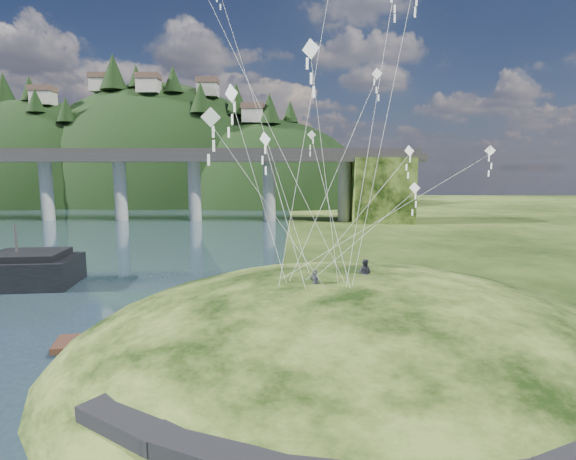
{
  "coord_description": "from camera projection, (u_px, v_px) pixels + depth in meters",
  "views": [
    {
      "loc": [
        4.5,
        -22.87,
        11.01
      ],
      "look_at": [
        4.0,
        6.0,
        7.0
      ],
      "focal_mm": 28.0,
      "sensor_mm": 36.0,
      "label": 1
    }
  ],
  "objects": [
    {
      "name": "ground",
      "position": [
        212.0,
        373.0,
        24.24
      ],
      "size": [
        320.0,
        320.0,
        0.0
      ],
      "primitive_type": "plane",
      "color": "black",
      "rests_on": "ground"
    },
    {
      "name": "grass_hill",
      "position": [
        355.0,
        383.0,
        26.29
      ],
      "size": [
        36.0,
        32.0,
        13.0
      ],
      "color": "black",
      "rests_on": "ground"
    },
    {
      "name": "footpath",
      "position": [
        389.0,
        453.0,
        14.18
      ],
      "size": [
        22.29,
        5.84,
        0.83
      ],
      "color": "black",
      "rests_on": "ground"
    },
    {
      "name": "bridge",
      "position": [
        146.0,
        174.0,
        92.75
      ],
      "size": [
        160.0,
        11.0,
        15.0
      ],
      "color": "#2D2B2B",
      "rests_on": "ground"
    },
    {
      "name": "far_ridge",
      "position": [
        149.0,
        225.0,
        147.01
      ],
      "size": [
        153.0,
        70.0,
        94.5
      ],
      "color": "black",
      "rests_on": "ground"
    },
    {
      "name": "wooden_dock",
      "position": [
        185.0,
        334.0,
        28.7
      ],
      "size": [
        15.34,
        6.25,
        1.09
      ],
      "color": "#341D15",
      "rests_on": "ground"
    },
    {
      "name": "kite_flyers",
      "position": [
        353.0,
        261.0,
        25.17
      ],
      "size": [
        3.77,
        2.72,
        1.79
      ],
      "color": "#242731",
      "rests_on": "ground"
    },
    {
      "name": "kite_swarm",
      "position": [
        319.0,
        76.0,
        24.66
      ],
      "size": [
        19.0,
        14.88,
        16.8
      ],
      "color": "white",
      "rests_on": "ground"
    }
  ]
}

